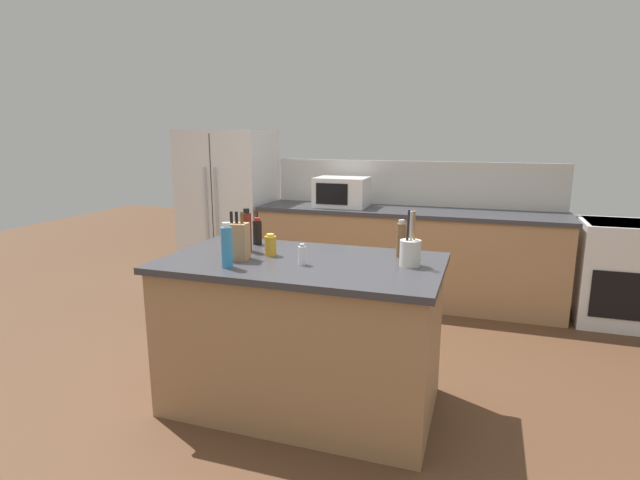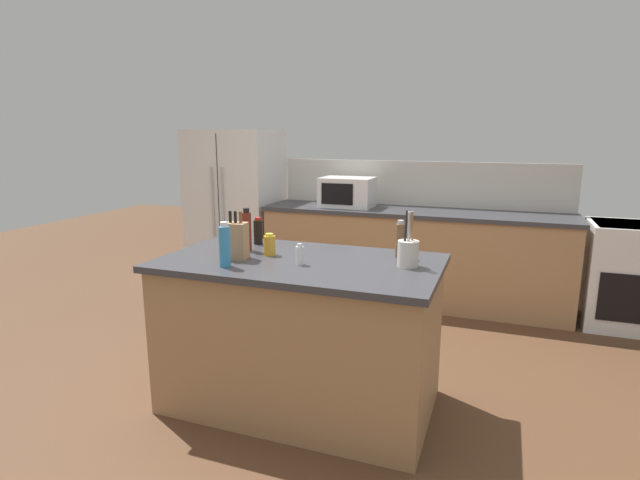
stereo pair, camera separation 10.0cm
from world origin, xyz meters
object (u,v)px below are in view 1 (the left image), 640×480
at_px(refrigerator, 229,207).
at_px(salt_shaker, 302,255).
at_px(microwave, 342,192).
at_px(soy_sauce_bottle, 257,232).
at_px(honey_jar, 271,245).
at_px(range_oven, 623,273).
at_px(vinegar_bottle, 247,231).
at_px(utensil_crock, 410,252).
at_px(dish_soap_bottle, 227,246).
at_px(knife_block, 237,241).
at_px(pepper_grinder, 401,239).

height_order(refrigerator, salt_shaker, refrigerator).
height_order(microwave, soy_sauce_bottle, microwave).
relative_size(microwave, honey_jar, 3.86).
height_order(range_oven, salt_shaker, salt_shaker).
distance_m(refrigerator, vinegar_bottle, 2.52).
height_order(range_oven, vinegar_bottle, vinegar_bottle).
relative_size(refrigerator, microwave, 3.26).
distance_m(utensil_crock, dish_soap_bottle, 1.04).
relative_size(refrigerator, dish_soap_bottle, 6.68).
relative_size(refrigerator, knife_block, 5.94).
relative_size(soy_sauce_bottle, dish_soap_bottle, 0.71).
relative_size(refrigerator, vinegar_bottle, 6.23).
relative_size(utensil_crock, vinegar_bottle, 1.16).
xyz_separation_m(honey_jar, dish_soap_bottle, (-0.12, -0.33, 0.06)).
distance_m(utensil_crock, pepper_grinder, 0.22).
bearing_deg(refrigerator, utensil_crock, -42.76).
bearing_deg(refrigerator, range_oven, -0.75).
height_order(refrigerator, range_oven, refrigerator).
relative_size(refrigerator, honey_jar, 12.59).
height_order(refrigerator, microwave, refrigerator).
distance_m(knife_block, salt_shaker, 0.42).
height_order(utensil_crock, pepper_grinder, utensil_crock).
bearing_deg(range_oven, soy_sauce_bottle, -144.58).
xyz_separation_m(microwave, soy_sauce_bottle, (-0.05, -1.89, -0.06)).
relative_size(range_oven, vinegar_bottle, 3.33).
relative_size(salt_shaker, vinegar_bottle, 0.45).
distance_m(honey_jar, salt_shaker, 0.30).
bearing_deg(range_oven, knife_block, -138.39).
height_order(refrigerator, dish_soap_bottle, refrigerator).
relative_size(microwave, soy_sauce_bottle, 2.88).
xyz_separation_m(utensil_crock, honey_jar, (-0.86, -0.03, -0.02)).
height_order(utensil_crock, honey_jar, utensil_crock).
xyz_separation_m(range_oven, dish_soap_bottle, (-2.57, -2.49, 0.59)).
bearing_deg(honey_jar, microwave, 94.40).
bearing_deg(pepper_grinder, microwave, 115.85).
height_order(range_oven, utensil_crock, utensil_crock).
bearing_deg(honey_jar, soy_sauce_bottle, 129.34).
bearing_deg(dish_soap_bottle, range_oven, 44.12).
xyz_separation_m(honey_jar, soy_sauce_bottle, (-0.21, 0.26, 0.02)).
distance_m(knife_block, honey_jar, 0.22).
distance_m(refrigerator, salt_shaker, 2.95).
distance_m(utensil_crock, vinegar_bottle, 1.05).
bearing_deg(vinegar_bottle, soy_sauce_bottle, 96.51).
bearing_deg(salt_shaker, vinegar_bottle, 155.08).
bearing_deg(knife_block, microwave, 82.74).
height_order(salt_shaker, vinegar_bottle, vinegar_bottle).
height_order(refrigerator, honey_jar, refrigerator).
xyz_separation_m(refrigerator, dish_soap_bottle, (1.38, -2.54, 0.20)).
height_order(range_oven, pepper_grinder, pepper_grinder).
height_order(knife_block, utensil_crock, utensil_crock).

